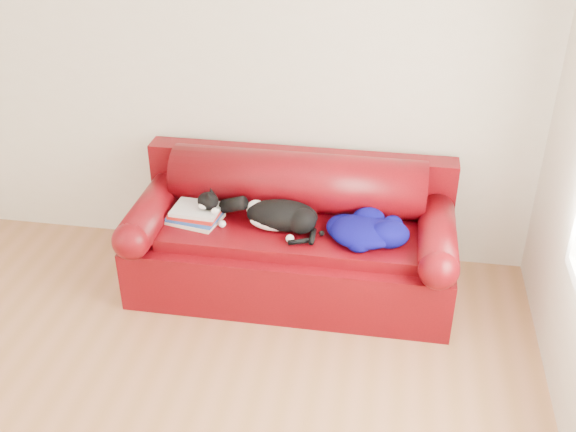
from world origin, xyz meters
name	(u,v)px	position (x,y,z in m)	size (l,w,h in m)	color
room_shell	(96,147)	(0.12, 0.02, 1.67)	(4.52, 4.02, 2.61)	beige
sofa_base	(292,257)	(0.66, 1.49, 0.24)	(2.10, 0.90, 0.50)	#410208
sofa_back	(297,200)	(0.66, 1.74, 0.54)	(2.10, 1.01, 0.88)	#410208
book_stack	(196,214)	(0.03, 1.43, 0.55)	(0.38, 0.32, 0.10)	silver
cat	(280,216)	(0.60, 1.42, 0.59)	(0.63, 0.41, 0.24)	black
blanket	(366,230)	(1.15, 1.39, 0.57)	(0.57, 0.46, 0.16)	#04024E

